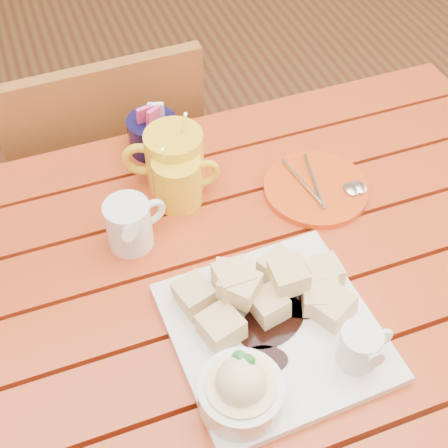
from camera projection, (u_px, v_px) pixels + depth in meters
name	position (u px, v px, depth m)	size (l,w,h in m)	color
table	(238.00, 318.00, 1.04)	(1.20, 0.79, 0.75)	#982D13
dessert_plate	(269.00, 335.00, 0.86)	(0.29, 0.29, 0.11)	white
coffee_mug_left	(173.00, 159.00, 1.06)	(0.14, 0.10, 0.17)	yellow
coffee_mug_right	(179.00, 180.00, 1.04)	(0.12, 0.08, 0.14)	yellow
cream_pitcher	(130.00, 224.00, 0.98)	(0.10, 0.09, 0.09)	white
sugar_caddy	(153.00, 133.00, 1.14)	(0.09, 0.09, 0.10)	black
orange_saucer	(317.00, 188.00, 1.09)	(0.18, 0.18, 0.02)	#D54712
chair_far	(110.00, 178.00, 1.49)	(0.42, 0.42, 0.86)	brown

